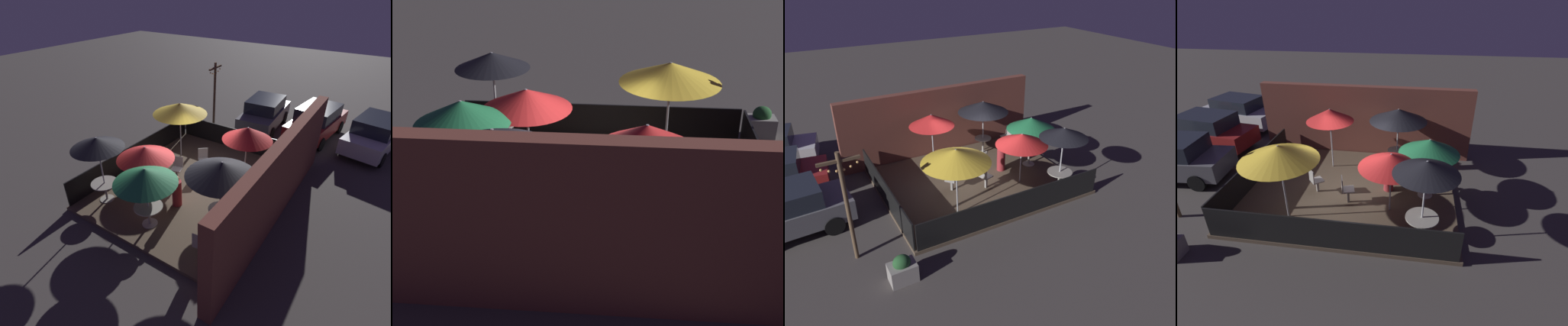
% 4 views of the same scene
% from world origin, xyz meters
% --- Properties ---
extents(ground_plane, '(60.00, 60.00, 0.00)m').
position_xyz_m(ground_plane, '(0.00, 0.00, 0.00)').
color(ground_plane, '#423D3A').
extents(patio_deck, '(7.16, 5.89, 0.12)m').
position_xyz_m(patio_deck, '(0.00, 0.00, 0.06)').
color(patio_deck, brown).
rests_on(patio_deck, ground_plane).
extents(building_wall, '(8.76, 0.36, 2.98)m').
position_xyz_m(building_wall, '(0.00, 3.17, 1.49)').
color(building_wall, brown).
rests_on(building_wall, ground_plane).
extents(fence_front, '(6.96, 0.05, 0.95)m').
position_xyz_m(fence_front, '(0.00, -2.90, 0.59)').
color(fence_front, black).
rests_on(fence_front, patio_deck).
extents(fence_side_left, '(0.05, 5.69, 0.95)m').
position_xyz_m(fence_side_left, '(-3.54, 0.00, 0.59)').
color(fence_side_left, black).
rests_on(fence_side_left, patio_deck).
extents(patio_umbrella_0, '(1.74, 1.74, 2.46)m').
position_xyz_m(patio_umbrella_0, '(2.47, -2.11, 2.38)').
color(patio_umbrella_0, '#B2B2B7').
rests_on(patio_umbrella_0, patio_deck).
extents(patio_umbrella_1, '(1.96, 1.96, 2.10)m').
position_xyz_m(patio_umbrella_1, '(2.61, 0.01, 1.98)').
color(patio_umbrella_1, '#B2B2B7').
rests_on(patio_umbrella_1, patio_deck).
extents(patio_umbrella_2, '(2.16, 2.16, 2.39)m').
position_xyz_m(patio_umbrella_2, '(1.48, 1.93, 2.27)').
color(patio_umbrella_2, '#B2B2B7').
rests_on(patio_umbrella_2, patio_deck).
extents(patio_umbrella_3, '(2.27, 2.27, 2.44)m').
position_xyz_m(patio_umbrella_3, '(-1.59, -1.77, 2.32)').
color(patio_umbrella_3, '#B2B2B7').
rests_on(patio_umbrella_3, patio_deck).
extents(patio_umbrella_4, '(1.97, 1.97, 2.01)m').
position_xyz_m(patio_umbrella_4, '(1.49, -0.98, 1.91)').
color(patio_umbrella_4, '#B2B2B7').
rests_on(patio_umbrella_4, patio_deck).
extents(patio_umbrella_5, '(1.78, 1.78, 2.39)m').
position_xyz_m(patio_umbrella_5, '(-1.04, 1.55, 2.27)').
color(patio_umbrella_5, '#B2B2B7').
rests_on(patio_umbrella_5, patio_deck).
extents(dining_table_0, '(0.92, 0.92, 0.71)m').
position_xyz_m(dining_table_0, '(2.47, -2.11, 0.69)').
color(dining_table_0, '#9E998E').
rests_on(dining_table_0, patio_deck).
extents(dining_table_1, '(0.92, 0.92, 0.72)m').
position_xyz_m(dining_table_1, '(2.61, 0.01, 0.69)').
color(dining_table_1, '#9E998E').
rests_on(dining_table_1, patio_deck).
extents(dining_table_2, '(0.73, 0.73, 0.72)m').
position_xyz_m(dining_table_2, '(1.48, 1.93, 0.68)').
color(dining_table_2, '#9E998E').
rests_on(dining_table_2, patio_deck).
extents(patio_chair_0, '(0.56, 0.56, 0.91)m').
position_xyz_m(patio_chair_0, '(-1.16, -0.33, 0.61)').
color(patio_chair_0, gray).
rests_on(patio_chair_0, patio_deck).
extents(patio_chair_1, '(0.45, 0.45, 0.90)m').
position_xyz_m(patio_chair_1, '(2.86, 2.11, 0.61)').
color(patio_chair_1, gray).
rests_on(patio_chair_1, patio_deck).
extents(patio_chair_2, '(0.50, 0.50, 0.95)m').
position_xyz_m(patio_chair_2, '(0.03, -0.78, 0.65)').
color(patio_chair_2, gray).
rests_on(patio_chair_2, patio_deck).
extents(patron_0, '(0.35, 0.35, 1.18)m').
position_xyz_m(patron_0, '(1.33, 0.17, 0.65)').
color(patron_0, maroon).
rests_on(patron_0, patio_deck).
extents(parked_car_1, '(4.28, 2.22, 1.62)m').
position_xyz_m(parked_car_1, '(-7.04, 2.62, 0.84)').
color(parked_car_1, maroon).
rests_on(parked_car_1, ground_plane).
extents(parked_car_2, '(4.26, 2.41, 1.62)m').
position_xyz_m(parked_car_2, '(-7.03, 5.22, 0.84)').
color(parked_car_2, silver).
rests_on(parked_car_2, ground_plane).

